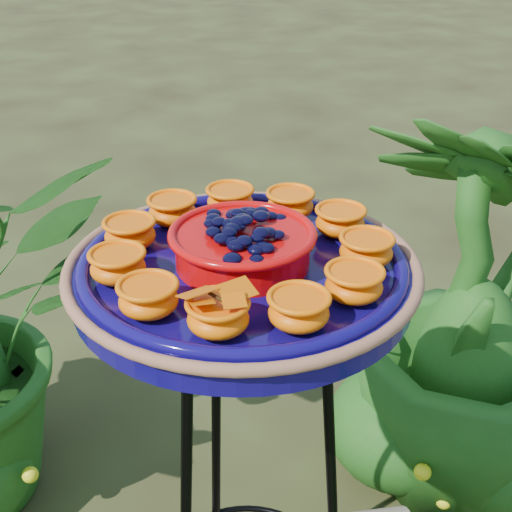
% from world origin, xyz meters
% --- Properties ---
extents(tripod_stand, '(0.44, 0.44, 0.99)m').
position_xyz_m(tripod_stand, '(0.02, -0.01, 0.60)').
color(tripod_stand, black).
rests_on(tripod_stand, ground).
extents(feeder_dish, '(0.62, 0.62, 0.12)m').
position_xyz_m(feeder_dish, '(0.02, -0.01, 1.04)').
color(feeder_dish, '#0E0751').
rests_on(feeder_dish, tripod_stand).
extents(shrub_back_right, '(0.86, 0.86, 1.09)m').
position_xyz_m(shrub_back_right, '(0.67, 0.55, 0.55)').
color(shrub_back_right, '#1D5316').
rests_on(shrub_back_right, ground).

